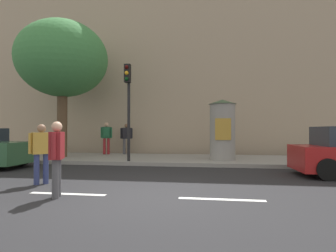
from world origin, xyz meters
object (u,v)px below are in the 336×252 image
at_px(traffic_light, 128,96).
at_px(pedestrian_with_bag, 57,153).
at_px(pedestrian_in_dark_shirt, 106,135).
at_px(poster_column, 222,129).
at_px(pedestrian_in_light_jacket, 126,136).
at_px(pedestrian_with_backpack, 41,148).
at_px(street_tree, 62,59).

height_order(traffic_light, pedestrian_with_bag, traffic_light).
distance_m(pedestrian_with_bag, pedestrian_in_dark_shirt, 8.89).
relative_size(poster_column, pedestrian_in_light_jacket, 1.61).
height_order(traffic_light, pedestrian_with_backpack, traffic_light).
bearing_deg(street_tree, pedestrian_in_light_jacket, 35.87).
distance_m(poster_column, street_tree, 8.26).
distance_m(poster_column, pedestrian_with_backpack, 7.40).
bearing_deg(traffic_light, pedestrian_with_backpack, -104.98).
xyz_separation_m(pedestrian_with_bag, pedestrian_with_backpack, (-1.21, 1.32, 0.00)).
bearing_deg(pedestrian_in_dark_shirt, pedestrian_in_light_jacket, 15.09).
relative_size(pedestrian_with_bag, pedestrian_with_backpack, 1.02).
xyz_separation_m(pedestrian_with_backpack, pedestrian_in_light_jacket, (0.08, 7.57, 0.15)).
xyz_separation_m(street_tree, pedestrian_with_backpack, (2.54, -5.68, -3.86)).
distance_m(street_tree, pedestrian_in_light_jacket, 4.92).
height_order(pedestrian_with_backpack, pedestrian_in_dark_shirt, pedestrian_in_dark_shirt).
distance_m(street_tree, pedestrian_in_dark_shirt, 4.32).
bearing_deg(pedestrian_with_backpack, traffic_light, 75.02).
distance_m(poster_column, pedestrian_in_dark_shirt, 6.23).
height_order(street_tree, pedestrian_in_dark_shirt, street_tree).
relative_size(street_tree, pedestrian_in_light_jacket, 4.05).
distance_m(pedestrian_with_bag, pedestrian_with_backpack, 1.79).
bearing_deg(pedestrian_with_backpack, poster_column, 47.39).
relative_size(traffic_light, pedestrian_with_backpack, 2.48).
xyz_separation_m(street_tree, pedestrian_with_bag, (3.75, -7.00, -3.87)).
bearing_deg(pedestrian_with_bag, traffic_light, 90.74).
xyz_separation_m(pedestrian_with_bag, pedestrian_in_light_jacket, (-1.13, 8.89, 0.15)).
bearing_deg(street_tree, pedestrian_with_backpack, -65.91).
relative_size(pedestrian_in_dark_shirt, pedestrian_in_light_jacket, 1.04).
distance_m(traffic_light, street_tree, 4.41).
bearing_deg(traffic_light, pedestrian_in_dark_shirt, 124.29).
height_order(poster_column, pedestrian_with_backpack, poster_column).
relative_size(traffic_light, pedestrian_in_dark_shirt, 2.38).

